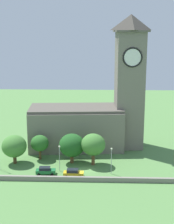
# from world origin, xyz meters

# --- Properties ---
(ground_plane) EXTENTS (200.00, 200.00, 0.00)m
(ground_plane) POSITION_xyz_m (0.00, 15.00, 0.00)
(ground_plane) COLOR #517F42
(church) EXTENTS (32.69, 14.55, 36.61)m
(church) POSITION_xyz_m (2.11, 17.40, 10.40)
(church) COLOR slate
(church) RESTS_ON ground
(quay_barrier) EXTENTS (49.57, 0.70, 1.08)m
(quay_barrier) POSITION_xyz_m (0.00, -5.91, 0.54)
(quay_barrier) COLOR gray
(quay_barrier) RESTS_ON ground
(car_green) EXTENTS (4.58, 2.30, 1.74)m
(car_green) POSITION_xyz_m (-8.98, -2.37, 0.88)
(car_green) COLOR #1E6B38
(car_green) RESTS_ON ground
(car_yellow) EXTENTS (4.62, 2.20, 1.85)m
(car_yellow) POSITION_xyz_m (-2.44, -3.61, 0.94)
(car_yellow) COLOR gold
(car_yellow) RESTS_ON ground
(streetlamp_west_mid) EXTENTS (0.44, 0.44, 6.32)m
(streetlamp_west_mid) POSITION_xyz_m (-5.90, -0.48, 4.28)
(streetlamp_west_mid) COLOR #9EA0A5
(streetlamp_west_mid) RESTS_ON ground
(streetlamp_central) EXTENTS (0.44, 0.44, 6.33)m
(streetlamp_central) POSITION_xyz_m (6.17, -1.57, 4.29)
(streetlamp_central) COLOR #9EA0A5
(streetlamp_central) RESTS_ON ground
(tree_riverside_east) EXTENTS (4.61, 4.61, 6.40)m
(tree_riverside_east) POSITION_xyz_m (-11.84, 7.05, 4.29)
(tree_riverside_east) COLOR brown
(tree_riverside_east) RESTS_ON ground
(tree_churchyard) EXTENTS (6.15, 6.15, 7.25)m
(tree_churchyard) POSITION_xyz_m (-17.67, 4.05, 4.46)
(tree_churchyard) COLOR brown
(tree_churchyard) RESTS_ON ground
(tree_by_tower) EXTENTS (6.37, 6.37, 7.53)m
(tree_by_tower) POSITION_xyz_m (-3.43, 4.80, 4.63)
(tree_by_tower) COLOR brown
(tree_by_tower) RESTS_ON ground
(tree_riverside_west) EXTENTS (5.94, 5.94, 7.95)m
(tree_riverside_west) POSITION_xyz_m (1.89, 3.72, 5.23)
(tree_riverside_west) COLOR brown
(tree_riverside_west) RESTS_ON ground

